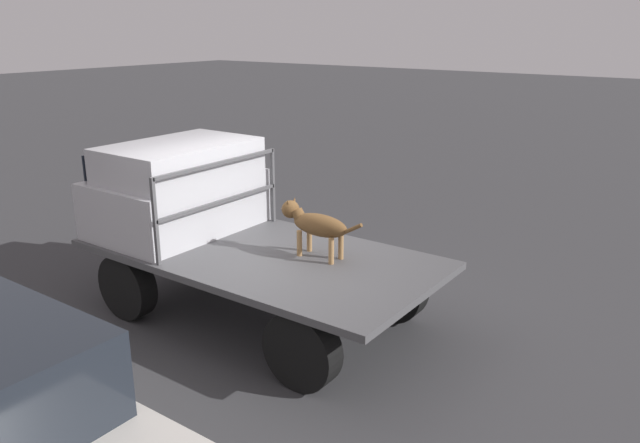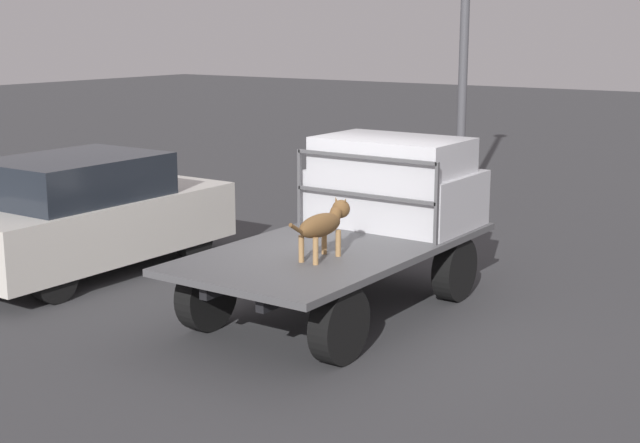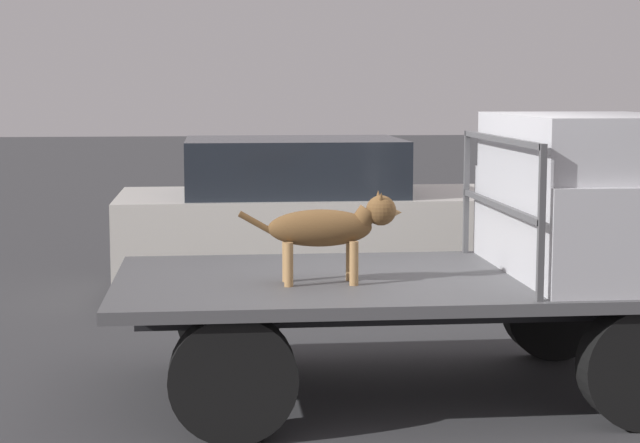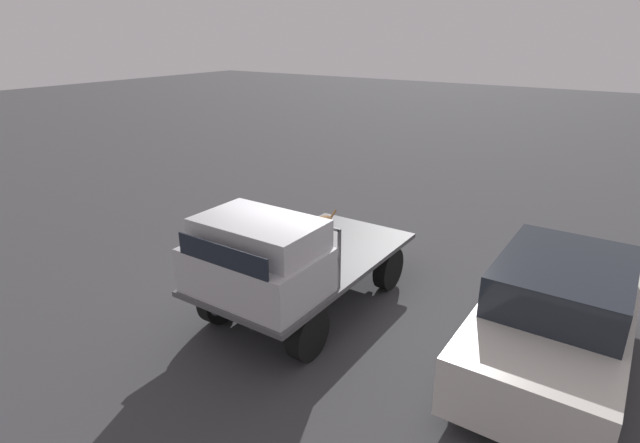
# 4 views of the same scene
# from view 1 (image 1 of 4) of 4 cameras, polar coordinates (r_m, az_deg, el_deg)

# --- Properties ---
(ground_plane) EXTENTS (80.00, 80.00, 0.00)m
(ground_plane) POSITION_cam_1_polar(r_m,az_deg,el_deg) (7.54, -5.39, -8.74)
(ground_plane) COLOR #38383A
(flatbed_truck) EXTENTS (4.17, 2.10, 0.85)m
(flatbed_truck) POSITION_cam_1_polar(r_m,az_deg,el_deg) (7.28, -5.53, -4.33)
(flatbed_truck) COLOR black
(flatbed_truck) RESTS_ON ground
(truck_cab) EXTENTS (1.38, 1.98, 1.12)m
(truck_cab) POSITION_cam_1_polar(r_m,az_deg,el_deg) (7.94, -12.88, 2.90)
(truck_cab) COLOR #B7B7BC
(truck_cab) RESTS_ON flatbed_truck
(truck_headboard) EXTENTS (0.04, 1.98, 0.97)m
(truck_headboard) POSITION_cam_1_polar(r_m,az_deg,el_deg) (7.40, -9.18, 2.93)
(truck_headboard) COLOR #4C4C4F
(truck_headboard) RESTS_ON flatbed_truck
(dog) EXTENTS (1.10, 0.25, 0.63)m
(dog) POSITION_cam_1_polar(r_m,az_deg,el_deg) (6.89, -0.55, -0.18)
(dog) COLOR #9E7547
(dog) RESTS_ON flatbed_truck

